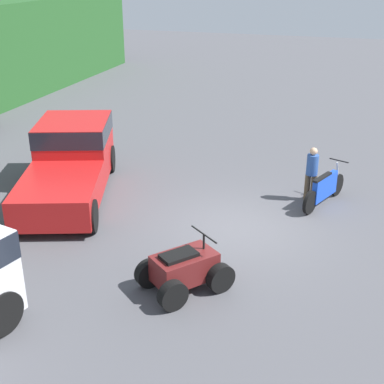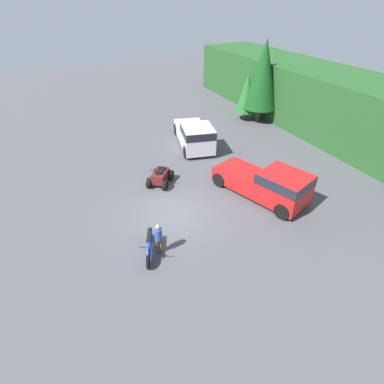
{
  "view_description": "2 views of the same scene",
  "coord_description": "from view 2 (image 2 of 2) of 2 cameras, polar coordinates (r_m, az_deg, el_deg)",
  "views": [
    {
      "loc": [
        -12.44,
        -2.66,
        6.55
      ],
      "look_at": [
        -0.15,
        1.19,
        0.95
      ],
      "focal_mm": 50.0,
      "sensor_mm": 36.0,
      "label": 1
    },
    {
      "loc": [
        11.96,
        -4.5,
        10.03
      ],
      "look_at": [
        -0.15,
        1.19,
        0.95
      ],
      "focal_mm": 28.0,
      "sensor_mm": 36.0,
      "label": 2
    }
  ],
  "objects": [
    {
      "name": "ground_plane",
      "position": [
        16.25,
        -3.57,
        -4.05
      ],
      "size": [
        80.0,
        80.0,
        0.0
      ],
      "primitive_type": "plane",
      "color": "#4C4C51"
    },
    {
      "name": "tree_left",
      "position": [
        28.32,
        10.42,
        18.1
      ],
      "size": [
        1.83,
        1.83,
        4.16
      ],
      "color": "brown",
      "rests_on": "ground_plane"
    },
    {
      "name": "tree_mid_left",
      "position": [
        27.9,
        13.35,
        20.94
      ],
      "size": [
        3.02,
        3.02,
        6.87
      ],
      "color": "brown",
      "rests_on": "ground_plane"
    },
    {
      "name": "pickup_truck_red",
      "position": [
        17.3,
        14.51,
        1.61
      ],
      "size": [
        5.93,
        3.83,
        1.97
      ],
      "rotation": [
        0.0,
        0.0,
        0.33
      ],
      "color": "red",
      "rests_on": "ground_plane"
    },
    {
      "name": "pickup_truck_second",
      "position": [
        22.74,
        0.58,
        10.85
      ],
      "size": [
        5.83,
        3.38,
        1.97
      ],
      "rotation": [
        0.0,
        0.0,
        -0.23
      ],
      "color": "silver",
      "rests_on": "ground_plane"
    },
    {
      "name": "dirt_bike",
      "position": [
        13.83,
        -8.17,
        -9.96
      ],
      "size": [
        2.21,
        1.08,
        1.14
      ],
      "rotation": [
        0.0,
        0.0,
        -0.39
      ],
      "color": "black",
      "rests_on": "ground_plane"
    },
    {
      "name": "quad_atv",
      "position": [
        18.53,
        -6.06,
        2.88
      ],
      "size": [
        2.18,
        2.1,
        1.2
      ],
      "rotation": [
        0.0,
        0.0,
        -0.69
      ],
      "color": "black",
      "rests_on": "ground_plane"
    },
    {
      "name": "rider_person",
      "position": [
        13.52,
        -6.39,
        -8.68
      ],
      "size": [
        0.39,
        0.39,
        1.63
      ],
      "rotation": [
        0.0,
        0.0,
        -0.19
      ],
      "color": "brown",
      "rests_on": "ground_plane"
    }
  ]
}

